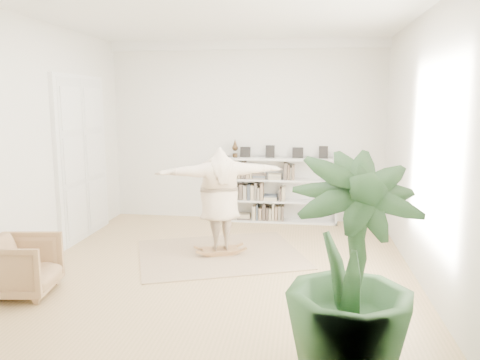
# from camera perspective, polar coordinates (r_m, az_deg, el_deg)

# --- Properties ---
(floor) EXTENTS (6.00, 6.00, 0.00)m
(floor) POSITION_cam_1_polar(r_m,az_deg,el_deg) (6.97, -2.40, -10.67)
(floor) COLOR tan
(floor) RESTS_ON ground
(room_shell) EXTENTS (6.00, 6.00, 6.00)m
(room_shell) POSITION_cam_1_polar(r_m,az_deg,el_deg) (9.51, 0.74, 16.20)
(room_shell) COLOR silver
(room_shell) RESTS_ON floor
(doors) EXTENTS (0.09, 1.78, 2.92)m
(doors) POSITION_cam_1_polar(r_m,az_deg,el_deg) (8.71, -18.65, 2.40)
(doors) COLOR white
(doors) RESTS_ON floor
(bookshelf) EXTENTS (2.20, 0.35, 1.64)m
(bookshelf) POSITION_cam_1_polar(r_m,az_deg,el_deg) (9.43, 5.10, -1.33)
(bookshelf) COLOR silver
(bookshelf) RESTS_ON floor
(armchair) EXTENTS (0.92, 0.90, 0.74)m
(armchair) POSITION_cam_1_polar(r_m,az_deg,el_deg) (6.56, -25.05, -9.50)
(armchair) COLOR tan
(armchair) RESTS_ON floor
(rug) EXTENTS (3.05, 2.76, 0.02)m
(rug) POSITION_cam_1_polar(r_m,az_deg,el_deg) (7.54, -2.43, -9.00)
(rug) COLOR tan
(rug) RESTS_ON floor
(rocker_board) EXTENTS (0.64, 0.51, 0.12)m
(rocker_board) POSITION_cam_1_polar(r_m,az_deg,el_deg) (7.52, -2.44, -8.55)
(rocker_board) COLOR #99643D
(rocker_board) RESTS_ON rug
(person) EXTENTS (2.06, 1.22, 1.62)m
(person) POSITION_cam_1_polar(r_m,az_deg,el_deg) (7.30, -2.49, -1.99)
(person) COLOR beige
(person) RESTS_ON rocker_board
(houseplant) EXTENTS (1.36, 1.36, 1.98)m
(houseplant) POSITION_cam_1_polar(r_m,az_deg,el_deg) (4.16, 13.34, -10.68)
(houseplant) COLOR #274C26
(houseplant) RESTS_ON floor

